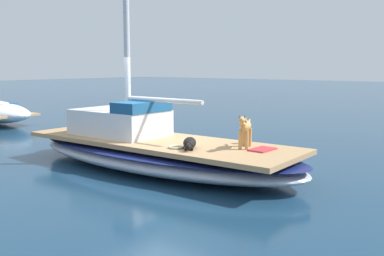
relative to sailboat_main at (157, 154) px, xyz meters
name	(u,v)px	position (x,y,z in m)	size (l,w,h in m)	color
ground_plane	(158,168)	(0.00, 0.00, -0.34)	(120.00, 120.00, 0.00)	navy
sailboat_main	(157,154)	(0.00, 0.00, 0.00)	(2.75, 7.32, 0.66)	#B2B7C1
cabin_house	(122,121)	(-0.04, 1.12, 0.67)	(1.47, 2.26, 0.84)	silver
dog_black	(190,143)	(-0.39, -1.25, 0.43)	(0.83, 0.62, 0.22)	black
dog_tan	(245,127)	(0.33, -2.09, 0.75)	(0.90, 0.43, 0.70)	tan
deck_winch	(244,139)	(0.78, -1.80, 0.42)	(0.16, 0.16, 0.21)	#B7B7BC
coiled_rope	(176,147)	(-0.53, -1.01, 0.35)	(0.32, 0.32, 0.04)	beige
deck_towel	(262,149)	(0.38, -2.47, 0.34)	(0.56, 0.36, 0.03)	#C6333D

